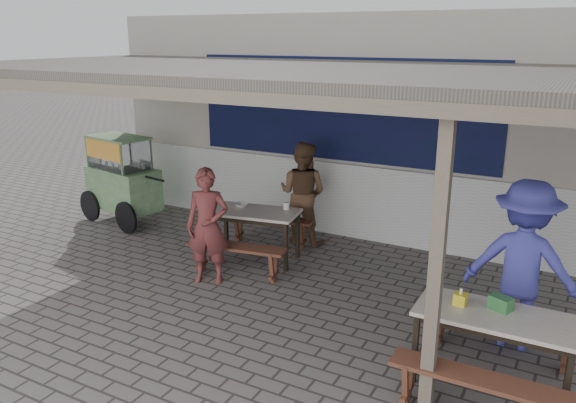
% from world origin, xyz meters
% --- Properties ---
extents(ground, '(60.00, 60.00, 0.00)m').
position_xyz_m(ground, '(0.00, 0.00, 0.00)').
color(ground, '#5E5955').
rests_on(ground, ground).
extents(back_wall, '(9.00, 1.28, 3.50)m').
position_xyz_m(back_wall, '(-0.00, 3.58, 1.72)').
color(back_wall, '#B3ACA0').
rests_on(back_wall, ground).
extents(warung_roof, '(9.00, 4.21, 2.81)m').
position_xyz_m(warung_roof, '(0.02, 0.90, 2.71)').
color(warung_roof, '#534D47').
rests_on(warung_roof, ground).
extents(table_left, '(1.36, 0.86, 0.75)m').
position_xyz_m(table_left, '(-0.80, 1.38, 0.67)').
color(table_left, beige).
rests_on(table_left, ground).
extents(bench_left_street, '(1.40, 0.51, 0.45)m').
position_xyz_m(bench_left_street, '(-0.69, 0.74, 0.33)').
color(bench_left_street, brown).
rests_on(bench_left_street, ground).
extents(bench_left_wall, '(1.40, 0.51, 0.45)m').
position_xyz_m(bench_left_wall, '(-0.90, 2.01, 0.33)').
color(bench_left_wall, brown).
rests_on(bench_left_wall, ground).
extents(table_right, '(1.41, 0.66, 0.75)m').
position_xyz_m(table_right, '(2.77, -0.24, 0.67)').
color(table_right, beige).
rests_on(table_right, ground).
extents(bench_right_street, '(1.51, 0.28, 0.45)m').
position_xyz_m(bench_right_street, '(2.77, -0.84, 0.34)').
color(bench_right_street, brown).
rests_on(bench_right_street, ground).
extents(bench_right_wall, '(1.51, 0.28, 0.45)m').
position_xyz_m(bench_right_wall, '(2.77, 0.36, 0.34)').
color(bench_right_wall, brown).
rests_on(bench_right_wall, ground).
extents(vendor_cart, '(1.95, 0.99, 1.51)m').
position_xyz_m(vendor_cart, '(-3.74, 1.78, 0.82)').
color(vendor_cart, '#7FA56E').
rests_on(vendor_cart, ground).
extents(patron_street_side, '(0.66, 0.56, 1.55)m').
position_xyz_m(patron_street_side, '(-0.93, 0.44, 0.77)').
color(patron_street_side, brown).
rests_on(patron_street_side, ground).
extents(patron_wall_side, '(0.80, 0.63, 1.61)m').
position_xyz_m(patron_wall_side, '(-0.51, 2.36, 0.81)').
color(patron_wall_side, brown).
rests_on(patron_wall_side, ground).
extents(patron_right_table, '(1.19, 0.71, 1.80)m').
position_xyz_m(patron_right_table, '(2.87, 0.69, 0.90)').
color(patron_right_table, '#4243AD').
rests_on(patron_right_table, ground).
extents(tissue_box, '(0.12, 0.12, 0.11)m').
position_xyz_m(tissue_box, '(2.44, -0.20, 0.81)').
color(tissue_box, yellow).
rests_on(tissue_box, table_right).
extents(donation_box, '(0.23, 0.20, 0.13)m').
position_xyz_m(donation_box, '(2.79, -0.13, 0.82)').
color(donation_box, '#32703A').
rests_on(donation_box, table_right).
extents(condiment_jar, '(0.09, 0.09, 0.10)m').
position_xyz_m(condiment_jar, '(-0.43, 1.67, 0.80)').
color(condiment_jar, white).
rests_on(condiment_jar, table_left).
extents(condiment_bowl, '(0.20, 0.20, 0.05)m').
position_xyz_m(condiment_bowl, '(-1.06, 1.47, 0.77)').
color(condiment_bowl, white).
rests_on(condiment_bowl, table_left).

